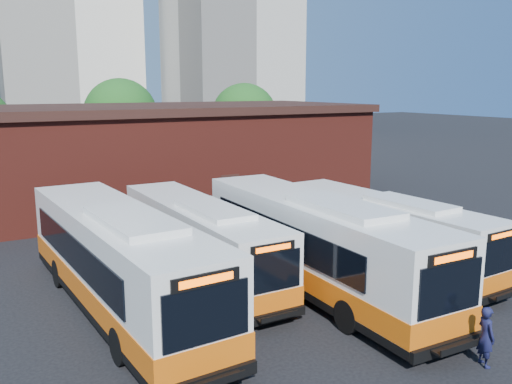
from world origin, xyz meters
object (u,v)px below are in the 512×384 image
bus_midwest (199,242)px  transit_worker (486,336)px  bus_mideast (316,247)px  bus_east (384,234)px  bus_west (119,264)px

bus_midwest → transit_worker: size_ratio=6.84×
bus_midwest → transit_worker: bus_midwest is taller
bus_mideast → bus_east: size_ratio=1.18×
bus_west → bus_midwest: bearing=21.8°
bus_west → transit_worker: (7.74, -8.65, -0.80)m
bus_west → bus_midwest: size_ratio=1.15×
bus_west → bus_mideast: bus_west is taller
bus_mideast → bus_west: bearing=167.7°
bus_midwest → bus_mideast: 4.73m
bus_midwest → bus_west: bearing=-155.6°
bus_west → bus_mideast: bearing=-16.5°
bus_midwest → transit_worker: 11.18m
bus_west → bus_mideast: 7.19m
bus_west → transit_worker: bearing=-51.8°
bus_mideast → transit_worker: (0.73, -7.04, -0.80)m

